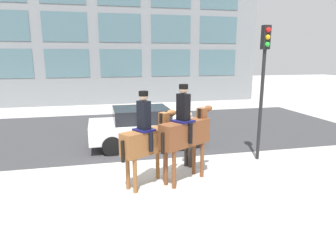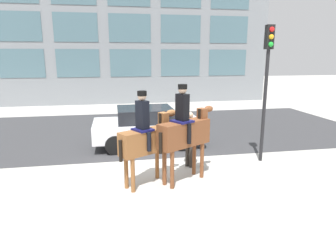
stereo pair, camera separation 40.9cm
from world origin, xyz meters
TOP-DOWN VIEW (x-y plane):
  - ground_plane at (0.00, 0.00)m, footprint 80.00×80.00m
  - road_surface at (0.00, 4.75)m, footprint 20.57×8.50m
  - mounted_horse_lead at (-0.49, -1.45)m, footprint 1.69×1.16m
  - mounted_horse_companion at (0.56, -1.40)m, footprint 1.79×1.23m
  - pedestrian_bystander at (0.96, -0.38)m, footprint 0.69×0.81m
  - street_car_near_lane at (-0.07, 2.18)m, footprint 4.10×2.06m
  - traffic_light at (3.44, -0.25)m, footprint 0.24×0.29m

SIDE VIEW (x-z plane):
  - ground_plane at x=0.00m, z-range 0.00..0.00m
  - road_surface at x=0.00m, z-range 0.00..0.01m
  - street_car_near_lane at x=-0.07m, z-range 0.04..1.53m
  - pedestrian_bystander at x=0.96m, z-range 0.16..1.91m
  - mounted_horse_lead at x=-0.49m, z-range 0.03..2.57m
  - mounted_horse_companion at x=0.56m, z-range 0.07..2.76m
  - traffic_light at x=3.44m, z-range 0.72..5.04m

